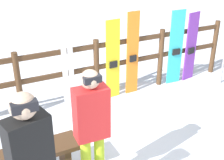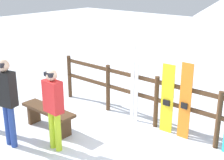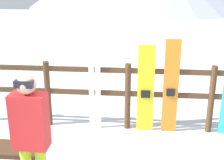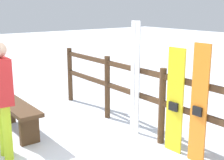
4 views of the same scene
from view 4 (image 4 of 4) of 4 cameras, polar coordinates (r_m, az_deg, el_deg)
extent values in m
cylinder|color=#4C331E|center=(6.75, -7.69, 1.01)|extent=(0.10, 0.10, 1.14)
cylinder|color=#4C331E|center=(5.63, -0.87, -1.37)|extent=(0.10, 0.10, 1.14)
cylinder|color=#4C331E|center=(4.64, 9.11, -4.79)|extent=(0.10, 0.10, 1.14)
cube|color=#4C331E|center=(4.62, 9.14, -4.12)|extent=(5.45, 0.05, 0.08)
cube|color=#4C331E|center=(4.52, 9.33, 0.71)|extent=(5.45, 0.05, 0.08)
cube|color=#4C331E|center=(5.20, -17.19, -4.54)|extent=(1.36, 0.36, 0.06)
cube|color=#4C331E|center=(5.73, -18.78, -5.55)|extent=(0.08, 0.29, 0.43)
cube|color=#4C331E|center=(4.83, -14.88, -8.87)|extent=(0.08, 0.29, 0.43)
cylinder|color=#B7D826|center=(4.53, -19.28, -8.43)|extent=(0.12, 0.12, 0.76)
cylinder|color=#B7D826|center=(4.38, -18.60, -9.13)|extent=(0.12, 0.12, 0.76)
cube|color=red|center=(4.25, -19.64, -0.20)|extent=(0.38, 0.22, 0.60)
cube|color=white|center=(4.93, 3.85, 0.37)|extent=(0.09, 0.02, 1.79)
cube|color=white|center=(4.86, 4.65, 0.15)|extent=(0.09, 0.02, 1.79)
cube|color=yellow|center=(4.36, 11.44, -3.81)|extent=(0.27, 0.04, 1.47)
cube|color=black|center=(4.36, 11.15, -4.79)|extent=(0.15, 0.04, 0.12)
cube|color=orange|center=(4.11, 15.63, -4.42)|extent=(0.24, 0.03, 1.57)
cube|color=black|center=(4.11, 15.33, -5.54)|extent=(0.13, 0.03, 0.12)
camera|label=1|loc=(5.30, -55.57, 17.00)|focal=50.00mm
camera|label=2|loc=(2.38, -136.87, 18.44)|focal=50.00mm
camera|label=3|loc=(3.32, -69.15, 13.70)|focal=50.00mm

